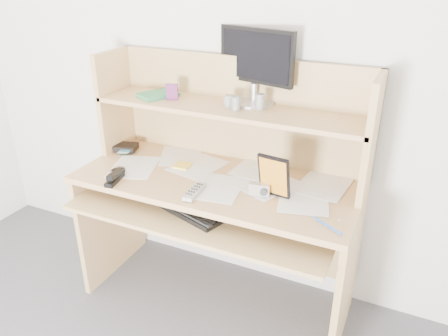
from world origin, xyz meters
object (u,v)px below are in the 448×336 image
at_px(tv_remote, 194,191).
at_px(desk, 223,182).
at_px(monitor, 256,64).
at_px(keyboard, 184,204).
at_px(game_case, 274,176).

bearing_deg(tv_remote, desk, 80.68).
relative_size(tv_remote, monitor, 0.42).
distance_m(keyboard, tv_remote, 0.12).
bearing_deg(keyboard, monitor, 84.67).
height_order(desk, tv_remote, desk).
bearing_deg(keyboard, desk, 87.18).
relative_size(desk, monitor, 3.40).
bearing_deg(tv_remote, keyboard, 156.52).
height_order(desk, game_case, desk).
bearing_deg(desk, game_case, -23.89).
height_order(game_case, monitor, monitor).
distance_m(tv_remote, game_case, 0.37).
relative_size(keyboard, tv_remote, 2.94).
bearing_deg(game_case, keyboard, -159.44).
relative_size(keyboard, game_case, 2.44).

